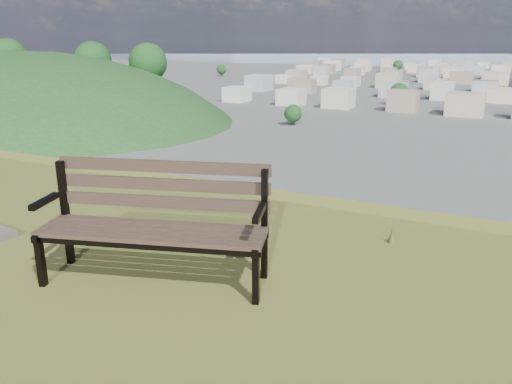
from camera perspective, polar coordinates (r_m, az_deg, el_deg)
The scene contains 5 objects.
park_bench at distance 4.50m, azimuth -11.36°, elevation -2.72°, with size 2.08×1.20×1.04m.
green_wooded_hill at distance 199.00m, azimuth -25.36°, elevation 7.61°, with size 184.01×147.21×92.01m.
city_blocks at distance 397.02m, azimuth 26.97°, elevation 11.82°, with size 395.00×361.00×7.00m.
city_trees at distance 323.01m, azimuth 22.03°, elevation 11.86°, with size 406.52×387.20×9.98m.
far_hills at distance 1406.26m, azimuth 25.23°, elevation 15.40°, with size 2050.00×340.00×60.00m.
Camera 1 is at (3.34, -1.86, 27.08)m, focal length 35.00 mm.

